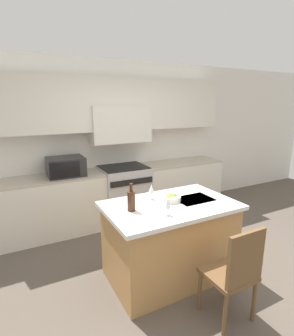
{
  "coord_description": "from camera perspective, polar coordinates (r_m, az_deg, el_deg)",
  "views": [
    {
      "loc": [
        -1.64,
        -2.02,
        1.98
      ],
      "look_at": [
        -0.07,
        0.98,
        1.15
      ],
      "focal_mm": 28.0,
      "sensor_mm": 36.0,
      "label": 1
    }
  ],
  "objects": [
    {
      "name": "wine_glass_near",
      "position": [
        2.62,
        4.41,
        -7.75
      ],
      "size": [
        0.07,
        0.07,
        0.18
      ],
      "color": "white",
      "rests_on": "kitchen_island"
    },
    {
      "name": "kitchen_island",
      "position": [
        3.14,
        4.95,
        -15.33
      ],
      "size": [
        1.45,
        0.91,
        0.9
      ],
      "color": "#B7844C",
      "rests_on": "ground_plane"
    },
    {
      "name": "ground_plane",
      "position": [
        3.27,
        9.93,
        -23.71
      ],
      "size": [
        10.0,
        10.0,
        0.0
      ],
      "primitive_type": "plane",
      "color": "brown"
    },
    {
      "name": "fruit_bowl",
      "position": [
        3.01,
        5.31,
        -6.58
      ],
      "size": [
        0.21,
        0.21,
        0.09
      ],
      "color": "silver",
      "rests_on": "kitchen_island"
    },
    {
      "name": "range_stove",
      "position": [
        4.56,
        -4.99,
        -5.5
      ],
      "size": [
        0.78,
        0.7,
        0.95
      ],
      "color": "#B7B7BC",
      "rests_on": "ground_plane"
    },
    {
      "name": "back_counter",
      "position": [
        4.58,
        -5.09,
        -5.66
      ],
      "size": [
        3.9,
        0.62,
        0.91
      ],
      "color": "silver",
      "rests_on": "ground_plane"
    },
    {
      "name": "island_chair",
      "position": [
        2.63,
        18.63,
        -20.47
      ],
      "size": [
        0.42,
        0.4,
        0.95
      ],
      "color": "brown",
      "rests_on": "ground_plane"
    },
    {
      "name": "wine_bottle",
      "position": [
        2.72,
        -3.43,
        -7.06
      ],
      "size": [
        0.08,
        0.08,
        0.3
      ],
      "color": "#422314",
      "rests_on": "kitchen_island"
    },
    {
      "name": "microwave",
      "position": [
        4.16,
        -17.28,
        0.31
      ],
      "size": [
        0.54,
        0.44,
        0.28
      ],
      "color": "black",
      "rests_on": "back_counter"
    },
    {
      "name": "back_cabinetry",
      "position": [
        4.57,
        -6.61,
        9.09
      ],
      "size": [
        10.0,
        0.46,
        2.7
      ],
      "color": "silver",
      "rests_on": "ground_plane"
    },
    {
      "name": "wine_glass_far",
      "position": [
        3.03,
        0.98,
        -4.63
      ],
      "size": [
        0.07,
        0.07,
        0.18
      ],
      "color": "white",
      "rests_on": "kitchen_island"
    }
  ]
}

